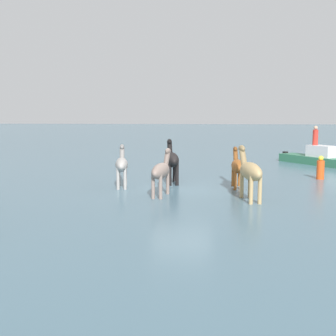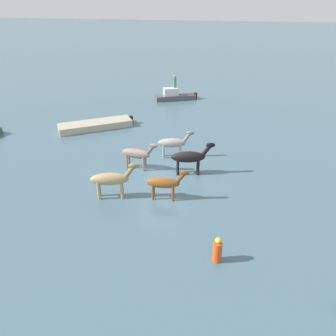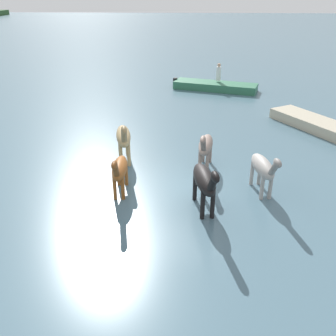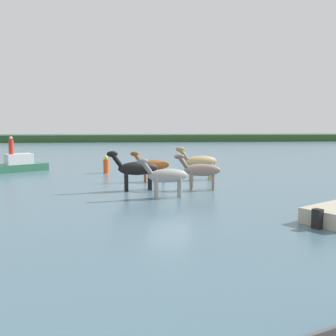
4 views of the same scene
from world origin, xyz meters
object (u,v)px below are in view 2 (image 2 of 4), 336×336
object	(u,v)px
horse_lead	(173,143)
buoy_channel_marker	(217,251)
boat_skiff_near	(175,97)
horse_dark_mare	(190,157)
horse_pinto_flank	(137,154)
horse_mid_herd	(111,179)
person_spotter_bow	(175,82)
horse_rear_stallion	(165,183)
boat_dinghy_port	(96,126)

from	to	relation	value
horse_lead	buoy_channel_marker	xyz separation A→B (m)	(-3.12, 9.10, -0.47)
boat_skiff_near	buoy_channel_marker	xyz separation A→B (m)	(-4.85, 21.62, 0.21)
horse_dark_mare	buoy_channel_marker	xyz separation A→B (m)	(-1.86, 7.04, -0.56)
horse_pinto_flank	horse_dark_mare	xyz separation A→B (m)	(-3.13, 0.14, 0.10)
horse_mid_herd	person_spotter_bow	world-z (taller)	person_spotter_bow
horse_rear_stallion	horse_dark_mare	world-z (taller)	horse_dark_mare
horse_rear_stallion	horse_mid_herd	bearing A→B (deg)	-176.34
person_spotter_bow	boat_skiff_near	bearing A→B (deg)	107.43
boat_skiff_near	boat_dinghy_port	xyz separation A→B (m)	(4.91, 8.48, -0.12)
horse_lead	boat_skiff_near	world-z (taller)	horse_lead
horse_dark_mare	buoy_channel_marker	bearing A→B (deg)	-86.11
horse_rear_stallion	buoy_channel_marker	xyz separation A→B (m)	(-2.82, 4.15, -0.42)
horse_mid_herd	horse_pinto_flank	bearing A→B (deg)	69.28
horse_mid_herd	person_spotter_bow	distance (m)	17.89
horse_lead	boat_dinghy_port	world-z (taller)	horse_lead
boat_skiff_near	person_spotter_bow	distance (m)	1.42
horse_pinto_flank	horse_mid_herd	xyz separation A→B (m)	(0.51, 3.32, 0.10)
horse_pinto_flank	boat_skiff_near	bearing A→B (deg)	98.41
horse_dark_mare	horse_pinto_flank	bearing A→B (deg)	166.43
boat_dinghy_port	buoy_channel_marker	world-z (taller)	buoy_channel_marker
horse_rear_stallion	horse_dark_mare	xyz separation A→B (m)	(-0.96, -2.89, 0.14)
horse_rear_stallion	horse_mid_herd	distance (m)	2.70
horse_pinto_flank	person_spotter_bow	size ratio (longest dim) A/B	1.93
horse_mid_herd	boat_dinghy_port	bearing A→B (deg)	102.73
horse_lead	horse_mid_herd	xyz separation A→B (m)	(2.38, 5.24, 0.09)
horse_lead	boat_skiff_near	xyz separation A→B (m)	(1.73, -12.53, -0.67)
horse_dark_mare	boat_dinghy_port	world-z (taller)	horse_dark_mare
horse_lead	person_spotter_bow	distance (m)	12.78
horse_mid_herd	boat_dinghy_port	size ratio (longest dim) A/B	0.46
horse_rear_stallion	horse_mid_herd	xyz separation A→B (m)	(2.68, 0.29, 0.14)
horse_lead	boat_skiff_near	distance (m)	12.66
horse_pinto_flank	horse_rear_stallion	bearing A→B (deg)	-45.47
buoy_channel_marker	boat_dinghy_port	bearing A→B (deg)	-53.39
horse_dark_mare	horse_mid_herd	world-z (taller)	horse_dark_mare
person_spotter_bow	horse_pinto_flank	bearing A→B (deg)	89.60
horse_mid_herd	buoy_channel_marker	xyz separation A→B (m)	(-5.50, 3.86, -0.56)
horse_dark_mare	boat_dinghy_port	size ratio (longest dim) A/B	0.46
horse_rear_stallion	boat_skiff_near	world-z (taller)	horse_rear_stallion
horse_pinto_flank	horse_mid_herd	world-z (taller)	horse_mid_herd
horse_rear_stallion	person_spotter_bow	world-z (taller)	person_spotter_bow
horse_pinto_flank	boat_skiff_near	distance (m)	14.46
boat_dinghy_port	horse_pinto_flank	bearing A→B (deg)	97.29
horse_lead	person_spotter_bow	xyz separation A→B (m)	(1.77, -12.63, 0.74)
horse_dark_mare	horse_lead	bearing A→B (deg)	110.56
horse_rear_stallion	horse_lead	distance (m)	4.95
horse_lead	boat_dinghy_port	xyz separation A→B (m)	(6.64, -4.04, -0.79)
boat_dinghy_port	person_spotter_bow	bearing A→B (deg)	-150.96
horse_rear_stallion	boat_skiff_near	xyz separation A→B (m)	(2.03, -17.47, -0.63)
buoy_channel_marker	horse_lead	bearing A→B (deg)	-71.05
horse_dark_mare	person_spotter_bow	xyz separation A→B (m)	(3.03, -14.69, 0.64)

